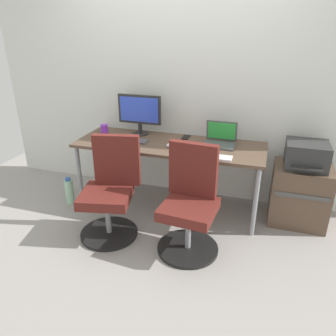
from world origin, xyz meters
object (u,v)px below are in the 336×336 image
(office_chair_left, at_px, (111,192))
(water_bottle_on_floor, at_px, (69,191))
(desktop_monitor, at_px, (140,112))
(side_cabinet, at_px, (299,195))
(coffee_mug, at_px, (104,129))
(open_laptop, at_px, (220,139))
(office_chair_right, at_px, (190,205))
(printer, at_px, (306,155))

(office_chair_left, relative_size, water_bottle_on_floor, 3.03)
(desktop_monitor, bearing_deg, side_cabinet, -3.75)
(desktop_monitor, height_order, coffee_mug, desktop_monitor)
(side_cabinet, bearing_deg, coffee_mug, 178.80)
(coffee_mug, bearing_deg, office_chair_left, -60.55)
(coffee_mug, bearing_deg, side_cabinet, -1.20)
(side_cabinet, relative_size, coffee_mug, 6.53)
(water_bottle_on_floor, bearing_deg, open_laptop, 14.31)
(desktop_monitor, height_order, open_laptop, desktop_monitor)
(office_chair_right, distance_m, desktop_monitor, 1.26)
(side_cabinet, height_order, water_bottle_on_floor, side_cabinet)
(office_chair_right, bearing_deg, coffee_mug, 147.19)
(water_bottle_on_floor, relative_size, desktop_monitor, 0.65)
(printer, distance_m, desktop_monitor, 1.73)
(printer, xyz_separation_m, coffee_mug, (-2.11, 0.05, 0.05))
(office_chair_left, relative_size, side_cabinet, 1.56)
(water_bottle_on_floor, xyz_separation_m, coffee_mug, (0.27, 0.41, 0.62))
(open_laptop, relative_size, coffee_mug, 3.37)
(open_laptop, bearing_deg, coffee_mug, 179.51)
(office_chair_left, bearing_deg, coffee_mug, 119.45)
(office_chair_left, distance_m, side_cabinet, 1.83)
(open_laptop, bearing_deg, desktop_monitor, 174.94)
(office_chair_left, distance_m, coffee_mug, 0.94)
(office_chair_right, height_order, water_bottle_on_floor, office_chair_right)
(desktop_monitor, xyz_separation_m, coffee_mug, (-0.40, -0.07, -0.20))
(office_chair_left, distance_m, desktop_monitor, 1.00)
(office_chair_right, bearing_deg, printer, 37.51)
(water_bottle_on_floor, distance_m, desktop_monitor, 1.17)
(office_chair_left, xyz_separation_m, coffee_mug, (-0.43, 0.76, 0.35))
(open_laptop, height_order, coffee_mug, open_laptop)
(water_bottle_on_floor, bearing_deg, desktop_monitor, 35.41)
(office_chair_left, bearing_deg, open_laptop, 40.95)
(side_cabinet, height_order, coffee_mug, coffee_mug)
(desktop_monitor, bearing_deg, open_laptop, -5.06)
(office_chair_left, height_order, office_chair_right, same)
(desktop_monitor, xyz_separation_m, open_laptop, (0.89, -0.08, -0.19))
(side_cabinet, relative_size, printer, 1.50)
(office_chair_left, relative_size, coffee_mug, 10.22)
(office_chair_right, height_order, coffee_mug, office_chair_right)
(desktop_monitor, relative_size, coffee_mug, 5.22)
(office_chair_right, bearing_deg, side_cabinet, 37.54)
(side_cabinet, xyz_separation_m, printer, (0.00, -0.00, 0.42))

